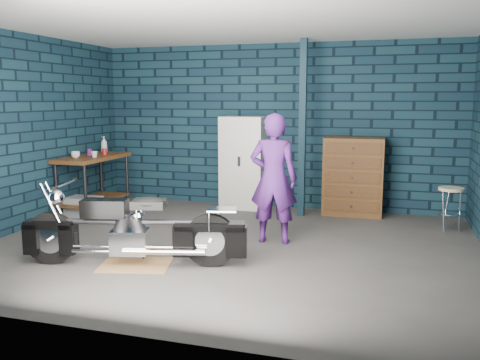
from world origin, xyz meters
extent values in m
plane|color=#464442|center=(0.00, 0.00, 0.00)|extent=(6.00, 6.00, 0.00)
cube|color=#0E2231|center=(0.00, 2.50, 1.35)|extent=(6.00, 0.02, 2.70)
cube|color=#0E2231|center=(-3.00, 0.00, 1.35)|extent=(0.02, 5.00, 2.70)
cube|color=white|center=(0.00, 0.00, 2.70)|extent=(6.00, 5.00, 0.02)
cube|color=#102734|center=(0.55, 1.95, 1.35)|extent=(0.10, 0.10, 2.70)
cube|color=brown|center=(-2.68, 1.24, 0.46)|extent=(0.60, 1.40, 0.91)
cube|color=brown|center=(-0.77, -0.97, 0.00)|extent=(0.86, 0.73, 0.01)
imported|color=#4D1E71|center=(0.47, 0.35, 0.82)|extent=(0.63, 0.44, 1.63)
cube|color=gray|center=(-2.66, 0.89, 0.15)|extent=(0.49, 0.35, 0.31)
cube|color=silver|center=(-0.47, 2.23, 0.76)|extent=(0.71, 0.51, 1.52)
cube|color=brown|center=(1.32, 2.23, 0.61)|extent=(0.91, 0.50, 1.21)
imported|color=beige|center=(-2.76, 0.89, 0.96)|extent=(0.14, 0.14, 0.10)
imported|color=beige|center=(-2.54, 1.06, 0.96)|extent=(0.12, 0.12, 0.09)
cylinder|color=#5F1863|center=(-2.73, 1.23, 0.96)|extent=(0.09, 0.09, 0.11)
cylinder|color=#A41715|center=(-2.56, 1.40, 0.96)|extent=(0.08, 0.08, 0.11)
imported|color=gray|center=(-2.75, 1.69, 1.05)|extent=(0.12, 0.12, 0.28)
camera|label=1|loc=(1.87, -5.77, 1.80)|focal=38.00mm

